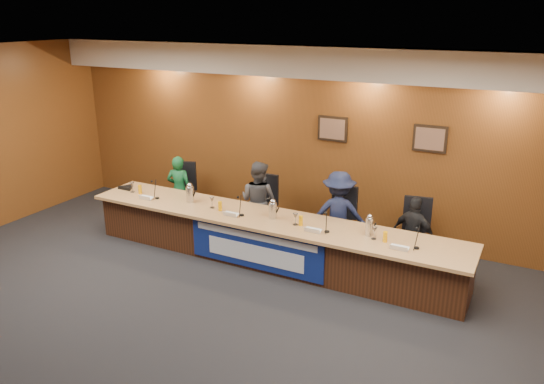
{
  "coord_description": "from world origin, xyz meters",
  "views": [
    {
      "loc": [
        3.51,
        -4.25,
        3.7
      ],
      "look_at": [
        -0.09,
        2.7,
        1.04
      ],
      "focal_mm": 35.0,
      "sensor_mm": 36.0,
      "label": 1
    }
  ],
  "objects": [
    {
      "name": "nameplate_d",
      "position": [
        2.09,
        2.09,
        0.8
      ],
      "size": [
        0.24,
        0.08,
        0.1
      ],
      "primitive_type": "cube",
      "rotation": [
        0.31,
        0.0,
        0.0
      ],
      "color": "white",
      "rests_on": "dais_top"
    },
    {
      "name": "water_glass_b",
      "position": [
        -0.96,
        2.32,
        0.84
      ],
      "size": [
        0.08,
        0.08,
        0.18
      ],
      "primitive_type": "cylinder",
      "color": "silver",
      "rests_on": "dais_top"
    },
    {
      "name": "juice_glass_c",
      "position": [
        0.59,
        2.3,
        0.82
      ],
      "size": [
        0.06,
        0.06,
        0.15
      ],
      "primitive_type": "cylinder",
      "color": "#FCAD03",
      "rests_on": "dais_top"
    },
    {
      "name": "panelist_c",
      "position": [
        0.87,
        3.1,
        0.7
      ],
      "size": [
        1.02,
        0.78,
        1.39
      ],
      "primitive_type": "imported",
      "rotation": [
        0.0,
        0.0,
        3.48
      ],
      "color": "#171E3C",
      "rests_on": "floor"
    },
    {
      "name": "floor",
      "position": [
        0.0,
        0.0,
        0.0
      ],
      "size": [
        10.0,
        10.0,
        0.0
      ],
      "primitive_type": "plane",
      "color": "black",
      "rests_on": "ground"
    },
    {
      "name": "wall_photo_left",
      "position": [
        0.4,
        3.97,
        1.85
      ],
      "size": [
        0.52,
        0.04,
        0.42
      ],
      "primitive_type": "cube",
      "color": "black",
      "rests_on": "wall_back"
    },
    {
      "name": "nameplate_c",
      "position": [
        0.85,
        2.12,
        0.8
      ],
      "size": [
        0.24,
        0.08,
        0.1
      ],
      "primitive_type": "cube",
      "rotation": [
        0.31,
        0.0,
        0.0
      ],
      "color": "white",
      "rests_on": "dais_top"
    },
    {
      "name": "juice_glass_a",
      "position": [
        -2.44,
        2.34,
        0.82
      ],
      "size": [
        0.06,
        0.06,
        0.15
      ],
      "primitive_type": "cylinder",
      "color": "#FCAD03",
      "rests_on": "dais_top"
    },
    {
      "name": "microphone_d",
      "position": [
        2.28,
        2.27,
        0.76
      ],
      "size": [
        0.07,
        0.07,
        0.02
      ],
      "primitive_type": "cylinder",
      "color": "black",
      "rests_on": "dais_top"
    },
    {
      "name": "dais_body",
      "position": [
        0.0,
        2.4,
        0.35
      ],
      "size": [
        6.0,
        0.8,
        0.7
      ],
      "primitive_type": "cube",
      "color": "#3C1F10",
      "rests_on": "floor"
    },
    {
      "name": "panelist_a",
      "position": [
        -2.2,
        3.1,
        0.63
      ],
      "size": [
        0.52,
        0.41,
        1.26
      ],
      "primitive_type": "imported",
      "rotation": [
        0.0,
        0.0,
        3.41
      ],
      "color": "#13582C",
      "rests_on": "floor"
    },
    {
      "name": "soffit",
      "position": [
        0.0,
        3.75,
        2.95
      ],
      "size": [
        10.0,
        0.5,
        0.5
      ],
      "primitive_type": "cube",
      "color": "beige",
      "rests_on": "wall_back"
    },
    {
      "name": "office_chair_a",
      "position": [
        -2.2,
        3.2,
        0.48
      ],
      "size": [
        0.63,
        0.63,
        0.08
      ],
      "primitive_type": "cube",
      "rotation": [
        0.0,
        0.0,
        0.39
      ],
      "color": "black",
      "rests_on": "floor"
    },
    {
      "name": "carafe_right",
      "position": [
        1.59,
        2.4,
        0.88
      ],
      "size": [
        0.11,
        0.11,
        0.26
      ],
      "primitive_type": "cylinder",
      "color": "silver",
      "rests_on": "dais_top"
    },
    {
      "name": "panelist_d",
      "position": [
        2.06,
        3.1,
        0.58
      ],
      "size": [
        0.74,
        0.46,
        1.17
      ],
      "primitive_type": "imported",
      "rotation": [
        0.0,
        0.0,
        2.87
      ],
      "color": "black",
      "rests_on": "floor"
    },
    {
      "name": "carafe_left",
      "position": [
        -1.43,
        2.39,
        0.88
      ],
      "size": [
        0.13,
        0.13,
        0.26
      ],
      "primitive_type": "cylinder",
      "color": "silver",
      "rests_on": "dais_top"
    },
    {
      "name": "banner_text_lower",
      "position": [
        0.0,
        1.97,
        0.3
      ],
      "size": [
        1.6,
        0.01,
        0.28
      ],
      "primitive_type": "cube",
      "color": "silver",
      "rests_on": "banner"
    },
    {
      "name": "office_chair_d",
      "position": [
        2.06,
        3.2,
        0.48
      ],
      "size": [
        0.56,
        0.56,
        0.08
      ],
      "primitive_type": "cube",
      "rotation": [
        0.0,
        0.0,
        0.18
      ],
      "color": "black",
      "rests_on": "floor"
    },
    {
      "name": "panelist_b",
      "position": [
        -0.55,
        3.1,
        0.69
      ],
      "size": [
        0.71,
        0.57,
        1.37
      ],
      "primitive_type": "imported",
      "rotation": [
        0.0,
        0.0,
        3.06
      ],
      "color": "#434449",
      "rests_on": "floor"
    },
    {
      "name": "microphone_b",
      "position": [
        -0.37,
        2.24,
        0.76
      ],
      "size": [
        0.07,
        0.07,
        0.02
      ],
      "primitive_type": "cylinder",
      "color": "black",
      "rests_on": "dais_top"
    },
    {
      "name": "microphone_c",
      "position": [
        1.03,
        2.24,
        0.76
      ],
      "size": [
        0.07,
        0.07,
        0.02
      ],
      "primitive_type": "cylinder",
      "color": "black",
      "rests_on": "dais_top"
    },
    {
      "name": "juice_glass_b",
      "position": [
        -0.78,
        2.27,
        0.82
      ],
      "size": [
        0.06,
        0.06,
        0.15
      ],
      "primitive_type": "cylinder",
      "color": "#FCAD03",
      "rests_on": "dais_top"
    },
    {
      "name": "wall_photo_right",
      "position": [
        2.0,
        3.97,
        1.85
      ],
      "size": [
        0.52,
        0.04,
        0.42
      ],
      "primitive_type": "cube",
      "color": "black",
      "rests_on": "wall_back"
    },
    {
      "name": "carafe_mid",
      "position": [
        0.1,
        2.37,
        0.87
      ],
      "size": [
        0.13,
        0.13,
        0.24
      ],
      "primitive_type": "cylinder",
      "color": "silver",
      "rests_on": "dais_top"
    },
    {
      "name": "water_glass_c",
      "position": [
        0.51,
        2.28,
        0.84
      ],
      "size": [
        0.08,
        0.08,
        0.18
      ],
      "primitive_type": "cylinder",
      "color": "silver",
      "rests_on": "dais_top"
    },
    {
      "name": "nameplate_b",
      "position": [
        -0.51,
        2.12,
        0.8
      ],
      "size": [
        0.24,
        0.08,
        0.1
      ],
      "primitive_type": "cube",
      "rotation": [
        0.31,
        0.0,
        0.0
      ],
      "color": "white",
      "rests_on": "dais_top"
    },
    {
      "name": "banner_text_upper",
      "position": [
        0.0,
        1.97,
        0.58
      ],
      "size": [
        2.0,
        0.01,
        0.1
      ],
      "primitive_type": "cube",
      "color": "silver",
      "rests_on": "banner"
    },
    {
      "name": "banner",
      "position": [
        0.0,
        1.99,
        0.38
      ],
      "size": [
        2.2,
        0.02,
        0.65
      ],
      "primitive_type": "cube",
      "color": "navy",
      "rests_on": "dais_body"
    },
    {
      "name": "nameplate_a",
      "position": [
        -2.16,
        2.12,
        0.8
      ],
      "size": [
        0.24,
        0.08,
        0.1
      ],
      "primitive_type": "cube",
      "rotation": [
        0.31,
        0.0,
        0.0
      ],
      "color": "white",
      "rests_on": "dais_top"
    },
    {
      "name": "office_chair_c",
      "position": [
        0.87,
        3.2,
        0.48
      ],
      "size": [
        0.51,
        0.51,
        0.08
      ],
      "primitive_type": "cube",
      "rotation": [
        0.0,
        0.0,
        0.07
      ],
      "color": "black",
      "rests_on": "floor"
    },
    {
      "name": "juice_glass_d",
      "position": [
        1.85,
        2.29,
        0.82
      ],
      "size": [
        0.06,
        0.06,
        0.15
      ],
      "primitive_type": "cylinder",
      "color": "#FCAD03",
      "rests_on": "dais_top"
    },
    {
      "name": "water_glass_d",
      "position": [
        1.69,
        2.31,
        0.84
      ],
      "size": [
        0.08,
        0.08,
        0.18
      ],
      "primitive_type": "cylinder",
      "color": "silver",
      "rests_on": "dais_top"
    },
    {
      "name": "dais_top",
      "position": [
        0.0,
        2.35,
        0.72
      ],
      "size": [
        6.1,
        0.95,
        0.05
      ],
      "primitive_type": "cube",
      "color": "tan",
      "rests_on": "dais_body"
    },
    {
      "name": "microphone_a",
      "position": [
        -2.02,
        2.27,
        0.76
      ],
      "size": [
        0.07,
        0.07,
        0.02
      ],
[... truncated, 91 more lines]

